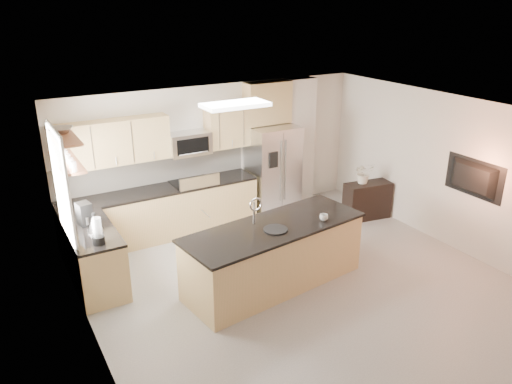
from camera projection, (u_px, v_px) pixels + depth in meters
floor at (312, 294)px, 7.32m from camera, size 6.50×6.50×0.00m
ceiling at (321, 120)px, 6.38m from camera, size 6.00×6.50×0.02m
wall_back at (215, 153)px, 9.48m from camera, size 6.00×0.02×2.60m
wall_left at (94, 268)px, 5.47m from camera, size 0.02×6.50×2.60m
wall_right at (464, 177)px, 8.24m from camera, size 0.02×6.50×2.60m
back_counter at (162, 212)px, 8.96m from camera, size 3.55×0.66×1.44m
left_counter at (94, 257)px, 7.42m from camera, size 0.66×1.50×0.92m
range at (195, 205)px, 9.24m from camera, size 0.76×0.64×1.14m
upper_cabinets at (149, 137)px, 8.56m from camera, size 3.50×0.33×0.75m
microwave at (189, 143)px, 8.92m from camera, size 0.76×0.40×0.40m
refrigerator at (272, 170)px, 9.82m from camera, size 0.92×0.78×1.78m
partition_column at (299, 142)px, 10.20m from camera, size 0.60×0.30×2.60m
window at (62, 186)px, 6.85m from camera, size 0.04×1.15×1.65m
shelf_lower at (67, 162)px, 6.88m from camera, size 0.30×1.20×0.04m
shelf_upper at (63, 136)px, 6.74m from camera, size 0.30×1.20×0.04m
ceiling_fixture at (235, 105)px, 7.50m from camera, size 1.00×0.50×0.06m
island at (274, 255)px, 7.42m from camera, size 2.91×1.37×1.39m
credenza at (367, 200)px, 9.75m from camera, size 0.95×0.51×0.72m
cup at (324, 217)px, 7.40m from camera, size 0.15×0.15×0.10m
platter at (276, 230)px, 7.11m from camera, size 0.38×0.38×0.02m
blender at (98, 233)px, 6.76m from camera, size 0.17×0.17×0.39m
kettle at (95, 223)px, 7.14m from camera, size 0.23×0.23×0.29m
coffee_maker at (85, 214)px, 7.35m from camera, size 0.22×0.25×0.34m
bowl at (61, 129)px, 6.80m from camera, size 0.53×0.53×0.10m
flower_vase at (364, 168)px, 9.53m from camera, size 0.69×0.64×0.62m
television at (471, 179)px, 8.02m from camera, size 0.14×1.08×0.62m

